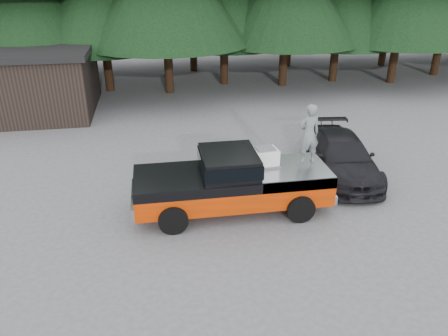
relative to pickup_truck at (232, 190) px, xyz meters
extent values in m
plane|color=#4D4D4F|center=(-0.14, -0.58, -0.67)|extent=(120.00, 120.00, 0.00)
cube|color=black|center=(-0.10, 0.00, 0.96)|extent=(1.66, 1.90, 0.59)
cube|color=silver|center=(1.04, 0.22, 0.92)|extent=(0.80, 0.69, 0.50)
imported|color=slate|center=(2.37, 0.21, 1.60)|extent=(0.72, 0.51, 1.87)
imported|color=black|center=(4.29, 1.82, 0.04)|extent=(2.54, 5.05, 1.41)
cube|color=black|center=(-9.14, 11.42, 0.83)|extent=(8.00, 6.00, 3.00)
cube|color=black|center=(-9.14, 11.42, 2.48)|extent=(8.40, 6.40, 0.30)
camera|label=1|loc=(-2.17, -11.48, 6.24)|focal=35.00mm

